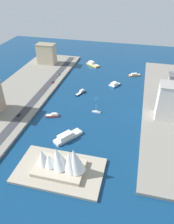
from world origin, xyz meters
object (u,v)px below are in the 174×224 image
ferry_yellow_fast (93,64)px  opera_landmark (62,161)px  water_taxi_orange (135,75)px  catamaran_blue (114,84)px  ferry_white_commuter (67,136)px  hatchback_blue (68,64)px  pickup_red (52,82)px  suv_black (19,115)px  hotel_broad_white (167,101)px  sailboat_small_white (96,112)px  office_block_beige (47,54)px  traffic_light_waterfront (45,90)px  van_white (58,74)px  tugboat_red (52,115)px  patrol_launch_navy (81,92)px

ferry_yellow_fast → opera_landmark: (-25.33, 208.36, 9.23)m
water_taxi_orange → catamaran_blue: 43.01m
ferry_white_commuter → opera_landmark: (-8.96, 36.78, 8.76)m
ferry_yellow_fast → hatchback_blue: (35.25, 11.35, 1.60)m
pickup_red → suv_black: pickup_red is taller
hotel_broad_white → suv_black: hotel_broad_white is taller
opera_landmark → hotel_broad_white: bearing=-130.0°
sailboat_small_white → office_block_beige: size_ratio=0.33×
ferry_white_commuter → hatchback_blue: bearing=-72.1°
water_taxi_orange → traffic_light_waterfront: bearing=39.7°
catamaran_blue → suv_black: catamaran_blue is taller
ferry_white_commuter → water_taxi_orange: size_ratio=1.62×
hotel_broad_white → traffic_light_waterfront: (132.11, -16.28, -13.31)m
suv_black → opera_landmark: 86.21m
sailboat_small_white → suv_black: size_ratio=1.94×
sailboat_small_white → catamaran_blue: bearing=-98.1°
ferry_white_commuter → sailboat_small_white: size_ratio=2.73×
hotel_broad_white → van_white: size_ratio=7.52×
sailboat_small_white → ferry_yellow_fast: bearing=-75.5°
catamaran_blue → office_block_beige: 118.67m
hatchback_blue → traffic_light_waterfront: (-2.42, 92.59, 3.35)m
van_white → opera_landmark: bearing=111.3°
tugboat_red → hatchback_blue: size_ratio=3.05×
water_taxi_orange → van_white: 104.15m
patrol_launch_navy → hatchback_blue: hatchback_blue is taller
hotel_broad_white → suv_black: bearing=13.2°
catamaran_blue → hotel_broad_white: (-57.63, 60.41, 18.48)m
ferry_yellow_fast → tugboat_red: 143.16m
catamaran_blue → traffic_light_waterfront: bearing=30.6°
ferry_white_commuter → tugboat_red: size_ratio=1.87×
ferry_yellow_fast → van_white: ferry_yellow_fast is taller
sailboat_small_white → tugboat_red: size_ratio=0.68×
hotel_broad_white → ferry_white_commuter: bearing=31.8°
catamaran_blue → pickup_red: (76.84, 15.73, 1.78)m
office_block_beige → hotel_broad_white: hotel_broad_white is taller
ferry_white_commuter → ferry_yellow_fast: ferry_white_commuter is taller
hotel_broad_white → hatchback_blue: (134.52, -108.87, -16.66)m
sailboat_small_white → hotel_broad_white: hotel_broad_white is taller
tugboat_red → van_white: van_white is taller
catamaran_blue → hatchback_blue: size_ratio=3.82×
suv_black → ferry_yellow_fast: bearing=-104.7°
ferry_yellow_fast → suv_black: ferry_yellow_fast is taller
office_block_beige → traffic_light_waterfront: size_ratio=4.47×
ferry_white_commuter → opera_landmark: size_ratio=0.69×
van_white → opera_landmark: (-61.47, 157.60, 7.70)m
hatchback_blue → opera_landmark: opera_landmark is taller
ferry_yellow_fast → tugboat_red: size_ratio=1.60×
water_taxi_orange → tugboat_red: tugboat_red is taller
tugboat_red → office_block_beige: office_block_beige is taller
water_taxi_orange → tugboat_red: size_ratio=1.15×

